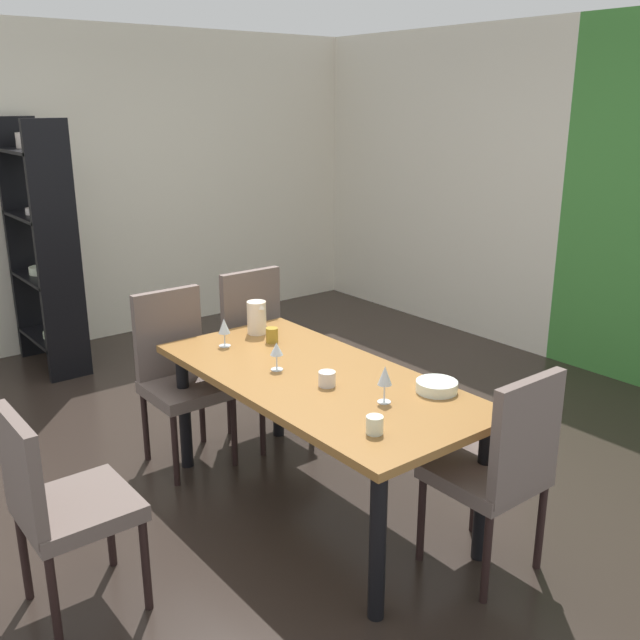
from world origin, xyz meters
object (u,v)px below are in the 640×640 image
object	(u,v)px
wine_glass_right	(385,377)
cup_south	(375,425)
wine_glass_west	(277,350)
cup_center	(327,379)
display_shelf	(42,246)
wine_glass_near_window	(224,327)
pitcher_corner	(257,317)
chair_left_far	(262,347)
serving_bowl_rear	(437,386)
chair_left_near	(179,370)
dining_table	(317,392)
cup_front	(272,335)
chair_right_far	(500,464)
chair_head_near	(58,500)

from	to	relation	value
wine_glass_right	cup_south	size ratio (longest dim) A/B	2.31
wine_glass_west	wine_glass_right	size ratio (longest dim) A/B	0.83
cup_center	display_shelf	bearing A→B (deg)	-174.00
wine_glass_near_window	pitcher_corner	size ratio (longest dim) A/B	0.82
pitcher_corner	display_shelf	bearing A→B (deg)	-167.18
chair_left_far	serving_bowl_rear	distance (m)	1.46
wine_glass_west	chair_left_near	bearing A→B (deg)	-166.50
wine_glass_west	pitcher_corner	xyz separation A→B (m)	(-0.56, 0.25, -0.01)
dining_table	wine_glass_near_window	distance (m)	0.71
cup_center	cup_front	xyz separation A→B (m)	(-0.70, 0.16, 0.01)
wine_glass_near_window	pitcher_corner	bearing A→B (deg)	106.48
wine_glass_near_window	serving_bowl_rear	bearing A→B (deg)	20.87
wine_glass_west	cup_center	xyz separation A→B (m)	(0.33, 0.07, -0.07)
chair_right_far	cup_south	world-z (taller)	chair_right_far
cup_front	cup_center	bearing A→B (deg)	-12.82
chair_left_near	pitcher_corner	distance (m)	0.55
chair_left_near	cup_front	distance (m)	0.60
cup_south	chair_right_far	bearing A→B (deg)	61.46
wine_glass_near_window	wine_glass_right	distance (m)	1.13
serving_bowl_rear	cup_center	bearing A→B (deg)	-136.14
dining_table	serving_bowl_rear	xyz separation A→B (m)	(0.51, 0.32, 0.11)
chair_left_far	cup_front	world-z (taller)	chair_left_far
display_shelf	cup_front	distance (m)	2.49
cup_south	pitcher_corner	distance (m)	1.45
chair_left_near	wine_glass_right	xyz separation A→B (m)	(1.38, 0.33, 0.31)
chair_left_far	wine_glass_near_window	world-z (taller)	chair_left_far
wine_glass_near_window	cup_front	world-z (taller)	wine_glass_near_window
chair_left_far	serving_bowl_rear	size ratio (longest dim) A/B	5.31
pitcher_corner	chair_left_near	bearing A→B (deg)	-113.28
display_shelf	cup_front	world-z (taller)	display_shelf
wine_glass_west	cup_south	world-z (taller)	wine_glass_west
display_shelf	chair_left_far	bearing A→B (deg)	17.86
chair_head_near	wine_glass_right	world-z (taller)	chair_head_near
dining_table	chair_left_near	distance (m)	0.98
dining_table	chair_left_near	size ratio (longest dim) A/B	1.81
dining_table	cup_south	xyz separation A→B (m)	(0.66, -0.21, 0.13)
wine_glass_near_window	serving_bowl_rear	world-z (taller)	wine_glass_near_window
chair_head_near	chair_right_far	xyz separation A→B (m)	(0.94, 1.61, 0.02)
wine_glass_right	pitcher_corner	world-z (taller)	pitcher_corner
chair_left_near	wine_glass_west	distance (m)	0.82
chair_left_near	chair_right_far	xyz separation A→B (m)	(1.86, 0.58, -0.01)
cup_front	pitcher_corner	world-z (taller)	pitcher_corner
chair_right_far	serving_bowl_rear	world-z (taller)	chair_right_far
chair_right_far	cup_center	xyz separation A→B (m)	(-0.79, -0.33, 0.23)
cup_center	pitcher_corner	size ratio (longest dim) A/B	0.42
chair_left_far	cup_center	distance (m)	1.14
wine_glass_near_window	cup_center	size ratio (longest dim) A/B	1.93
chair_left_far	wine_glass_right	world-z (taller)	chair_left_far
chair_head_near	chair_left_near	bearing A→B (deg)	132.05
wine_glass_right	chair_left_far	bearing A→B (deg)	169.75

